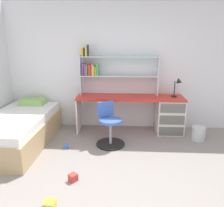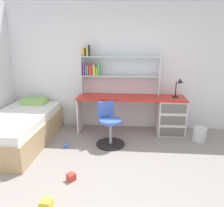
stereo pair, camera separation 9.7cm
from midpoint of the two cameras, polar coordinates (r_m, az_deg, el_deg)
ground_plane at (r=2.89m, az=4.47°, el=-23.91°), size 6.09×5.91×0.02m
room_shell at (r=3.74m, az=-14.87°, el=7.14°), size 6.09×5.91×2.62m
desk at (r=4.65m, az=12.68°, el=-2.33°), size 2.16×0.55×0.75m
bookshelf_hutch at (r=4.59m, az=-0.16°, el=9.11°), size 1.60×0.22×1.01m
desk_lamp at (r=4.57m, az=17.54°, el=4.53°), size 0.20×0.17×0.38m
swivel_chair at (r=4.05m, az=0.10°, el=-6.44°), size 0.52×0.52×0.78m
bed_platform at (r=4.45m, az=-22.09°, el=-5.99°), size 1.06×2.00×0.67m
waste_bin at (r=4.57m, az=22.11°, el=-7.35°), size 0.25×0.25×0.27m
toy_block_blue_0 at (r=4.10m, az=-10.96°, el=-10.55°), size 0.09×0.09×0.07m
toy_block_yellow_1 at (r=2.82m, az=-15.48°, el=-23.77°), size 0.13×0.13×0.12m
toy_block_red_2 at (r=3.22m, az=-9.53°, el=-18.08°), size 0.14×0.14×0.10m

